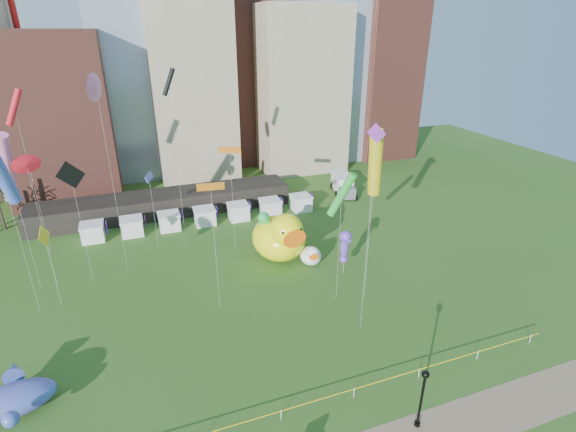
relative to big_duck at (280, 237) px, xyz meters
name	(u,v)px	position (x,y,z in m)	size (l,w,h in m)	color
ground	(281,419)	(-7.84, -22.46, -3.08)	(160.00, 160.00, 0.00)	#2F551A
skyline	(177,56)	(-5.59, 38.60, 18.36)	(101.00, 23.00, 68.00)	brown
pavilion	(165,203)	(-11.84, 19.54, -1.48)	(38.00, 6.00, 3.20)	black
vendor_tents	(205,217)	(-6.83, 13.54, -1.98)	(33.24, 2.80, 2.40)	white
caution_tape	(281,412)	(-7.84, -22.46, -2.40)	(50.00, 0.06, 0.90)	white
big_duck	(280,237)	(0.00, 0.00, 0.00)	(6.95, 8.97, 6.71)	#FBF80C
small_duck	(311,255)	(3.01, -2.51, -1.84)	(3.10, 3.76, 2.71)	white
seahorse_green	(264,226)	(-1.75, 1.06, 1.28)	(1.63, 1.94, 6.13)	silver
seahorse_purple	(345,244)	(5.73, -5.78, 0.73)	(1.44, 1.77, 5.50)	silver
whale_inflatable	(14,397)	(-26.20, -14.69, -1.91)	(6.21, 7.48, 2.56)	#583797
lamppost	(422,392)	(1.20, -26.39, 0.11)	(0.54, 0.54, 5.22)	black
box_truck	(343,184)	(17.61, 17.89, -1.47)	(4.33, 7.79, 3.13)	white
kite_0	(14,107)	(-26.85, 11.37, 15.20)	(2.41, 0.71, 20.35)	silver
kite_1	(96,88)	(-17.80, 2.98, 17.87)	(1.13, 2.74, 22.36)	silver
kite_2	(71,176)	(-21.50, 2.04, 9.53)	(2.59, 1.56, 14.27)	silver
kite_4	(44,237)	(-24.44, -1.34, 4.87)	(0.67, 2.33, 9.25)	silver
kite_5	(1,172)	(-26.43, -1.61, 11.64)	(1.61, 4.12, 18.15)	silver
kite_6	(211,188)	(-9.20, -7.48, 10.05)	(2.51, 0.68, 13.61)	silver
kite_7	(375,146)	(2.85, -15.04, 14.66)	(1.63, 0.22, 19.57)	silver
kite_8	(26,165)	(-25.27, 2.85, 10.93)	(1.76, 0.99, 14.96)	silver
kite_9	(7,164)	(-26.92, 3.01, 11.11)	(2.48, 4.09, 17.54)	silver
kite_10	(169,83)	(-10.39, 8.12, 17.48)	(1.91, 1.05, 22.18)	silver
kite_11	(342,195)	(2.65, -10.16, 8.74)	(2.61, 2.37, 14.16)	silver
kite_12	(375,164)	(5.64, -10.79, 11.64)	(3.47, 4.21, 18.37)	silver
kite_13	(149,177)	(-13.90, 8.24, 6.55)	(1.14, 2.50, 10.07)	silver
kite_14	(230,151)	(-4.67, 4.22, 10.04)	(2.53, 1.51, 13.61)	silver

